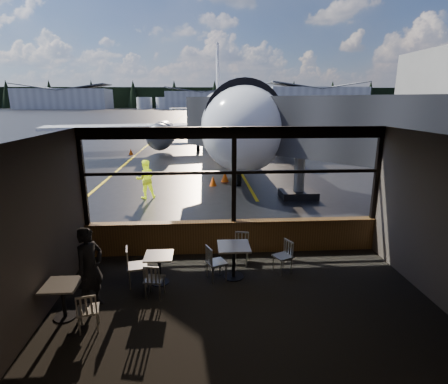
{
  "coord_description": "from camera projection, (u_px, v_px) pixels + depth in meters",
  "views": [
    {
      "loc": [
        -0.87,
        -9.1,
        4.15
      ],
      "look_at": [
        -0.2,
        1.0,
        1.5
      ],
      "focal_mm": 28.0,
      "sensor_mm": 36.0,
      "label": 1
    }
  ],
  "objects": [
    {
      "name": "cafe_table_mid",
      "position": [
        160.0,
        269.0,
        8.12
      ],
      "size": [
        0.64,
        0.64,
        0.71
      ],
      "primitive_type": null,
      "color": "#9A958D",
      "rests_on": "carpet_floor"
    },
    {
      "name": "window_transom",
      "position": [
        234.0,
        172.0,
        9.3
      ],
      "size": [
        8.0,
        0.1,
        0.08
      ],
      "primitive_type": "cube",
      "color": "black",
      "rests_on": "ground"
    },
    {
      "name": "carpet_floor",
      "position": [
        247.0,
        314.0,
        6.99
      ],
      "size": [
        8.0,
        6.0,
        0.01
      ],
      "primitive_type": "cube",
      "color": "black",
      "rests_on": "ground"
    },
    {
      "name": "chair_near_w",
      "position": [
        216.0,
        263.0,
        8.25
      ],
      "size": [
        0.62,
        0.62,
        0.88
      ],
      "primitive_type": null,
      "rotation": [
        0.0,
        0.0,
        -1.2
      ],
      "color": "beige",
      "rests_on": "carpet_floor"
    },
    {
      "name": "treeline",
      "position": [
        201.0,
        98.0,
        211.07
      ],
      "size": [
        360.0,
        3.0,
        12.0
      ],
      "primitive_type": "cube",
      "color": "black",
      "rests_on": "ground_plane"
    },
    {
      "name": "chair_left_s",
      "position": [
        88.0,
        310.0,
        6.44
      ],
      "size": [
        0.52,
        0.52,
        0.8
      ],
      "primitive_type": null,
      "rotation": [
        0.0,
        0.0,
        0.22
      ],
      "color": "beige",
      "rests_on": "carpet_floor"
    },
    {
      "name": "hangar_left",
      "position": [
        64.0,
        98.0,
        177.73
      ],
      "size": [
        45.0,
        18.0,
        11.0
      ],
      "primitive_type": null,
      "color": "silver",
      "rests_on": "ground_plane"
    },
    {
      "name": "jet_bridge",
      "position": [
        306.0,
        141.0,
        14.79
      ],
      "size": [
        9.37,
        11.45,
        5.0
      ],
      "primitive_type": null,
      "color": "#2C2C2F",
      "rests_on": "ground_plane"
    },
    {
      "name": "cafe_table_left",
      "position": [
        64.0,
        301.0,
        6.81
      ],
      "size": [
        0.66,
        0.66,
        0.73
      ],
      "primitive_type": null,
      "color": "gray",
      "rests_on": "carpet_floor"
    },
    {
      "name": "hangar_right",
      "position": [
        315.0,
        97.0,
        184.05
      ],
      "size": [
        50.0,
        20.0,
        12.0
      ],
      "primitive_type": null,
      "color": "silver",
      "rests_on": "ground_plane"
    },
    {
      "name": "fuel_tank_b",
      "position": [
        164.0,
        103.0,
        183.51
      ],
      "size": [
        8.0,
        8.0,
        6.0
      ],
      "primitive_type": "cylinder",
      "color": "silver",
      "rests_on": "ground_plane"
    },
    {
      "name": "chair_near_e",
      "position": [
        283.0,
        257.0,
        8.64
      ],
      "size": [
        0.6,
        0.6,
        0.82
      ],
      "primitive_type": null,
      "rotation": [
        0.0,
        0.0,
        2.02
      ],
      "color": "#BCB6A9",
      "rests_on": "carpet_floor"
    },
    {
      "name": "mullion_centre",
      "position": [
        234.0,
        176.0,
        9.33
      ],
      "size": [
        0.12,
        0.12,
        2.6
      ],
      "primitive_type": "cube",
      "color": "black",
      "rests_on": "ground"
    },
    {
      "name": "hangar_mid",
      "position": [
        202.0,
        99.0,
        187.19
      ],
      "size": [
        38.0,
        15.0,
        10.0
      ],
      "primitive_type": null,
      "color": "silver",
      "rests_on": "ground_plane"
    },
    {
      "name": "mullion_left",
      "position": [
        83.0,
        178.0,
        9.07
      ],
      "size": [
        0.12,
        0.12,
        2.6
      ],
      "primitive_type": "cube",
      "color": "black",
      "rests_on": "ground"
    },
    {
      "name": "cafe_table_near",
      "position": [
        234.0,
        261.0,
        8.37
      ],
      "size": [
        0.75,
        0.75,
        0.83
      ],
      "primitive_type": null,
      "color": "#A8A19A",
      "rests_on": "carpet_floor"
    },
    {
      "name": "fuel_tank_a",
      "position": [
        144.0,
        103.0,
        182.87
      ],
      "size": [
        8.0,
        8.0,
        6.0
      ],
      "primitive_type": "cylinder",
      "color": "silver",
      "rests_on": "ground_plane"
    },
    {
      "name": "chair_mid_s",
      "position": [
        155.0,
        280.0,
        7.54
      ],
      "size": [
        0.52,
        0.52,
        0.81
      ],
      "primitive_type": null,
      "rotation": [
        0.0,
        0.0,
        -0.19
      ],
      "color": "#ADA99C",
      "rests_on": "carpet_floor"
    },
    {
      "name": "ground_crew",
      "position": [
        145.0,
        179.0,
        15.22
      ],
      "size": [
        0.96,
        0.84,
        1.68
      ],
      "primitive_type": "imported",
      "rotation": [
        0.0,
        0.0,
        3.43
      ],
      "color": "#BFF219",
      "rests_on": "ground_plane"
    },
    {
      "name": "mullion_right",
      "position": [
        377.0,
        174.0,
        9.58
      ],
      "size": [
        0.12,
        0.12,
        2.6
      ],
      "primitive_type": "cube",
      "color": "black",
      "rests_on": "ground"
    },
    {
      "name": "ceiling",
      "position": [
        251.0,
        139.0,
        6.1
      ],
      "size": [
        8.0,
        6.0,
        0.04
      ],
      "primitive_type": "cube",
      "color": "#38332D",
      "rests_on": "ground"
    },
    {
      "name": "chair_near_n",
      "position": [
        241.0,
        249.0,
        9.1
      ],
      "size": [
        0.54,
        0.54,
        0.83
      ],
      "primitive_type": null,
      "rotation": [
        0.0,
        0.0,
        2.93
      ],
      "color": "#B6B1A4",
      "rests_on": "carpet_floor"
    },
    {
      "name": "cone_wing",
      "position": [
        131.0,
        152.0,
        27.69
      ],
      "size": [
        0.34,
        0.34,
        0.48
      ],
      "primitive_type": "cone",
      "color": "#E83D07",
      "rests_on": "ground_plane"
    },
    {
      "name": "wall_left",
      "position": [
        29.0,
        238.0,
        6.29
      ],
      "size": [
        0.04,
        6.0,
        3.5
      ],
      "primitive_type": "cube",
      "color": "#453D37",
      "rests_on": "ground"
    },
    {
      "name": "airliner",
      "position": [
        225.0,
        85.0,
        27.77
      ],
      "size": [
        29.79,
        35.61,
        10.78
      ],
      "primitive_type": null,
      "rotation": [
        0.0,
        0.0,
        -0.01
      ],
      "color": "white",
      "rests_on": "ground_plane"
    },
    {
      "name": "cone_nose",
      "position": [
        213.0,
        181.0,
        17.53
      ],
      "size": [
        0.36,
        0.36,
        0.49
      ],
      "primitive_type": "cone",
      "color": "#F86607",
      "rests_on": "ground_plane"
    },
    {
      "name": "window_header",
      "position": [
        234.0,
        133.0,
        9.04
      ],
      "size": [
        8.0,
        0.18,
        0.3
      ],
      "primitive_type": "cube",
      "color": "black",
      "rests_on": "ground"
    },
    {
      "name": "cone_extra",
      "position": [
        225.0,
        177.0,
        18.42
      ],
      "size": [
        0.4,
        0.4,
        0.55
      ],
      "primitive_type": "cone",
      "color": "orange",
      "rests_on": "ground_plane"
    },
    {
      "name": "fuel_tank_c",
      "position": [
        183.0,
        103.0,
        184.16
      ],
      "size": [
        8.0,
        8.0,
        6.0
      ],
      "primitive_type": "cylinder",
      "color": "silver",
      "rests_on": "ground_plane"
    },
    {
      "name": "ground_plane",
      "position": [
        203.0,
        113.0,
        125.72
      ],
      "size": [
        520.0,
        520.0,
        0.0
      ],
      "primitive_type": "plane",
      "color": "black",
      "rests_on": "ground"
    },
    {
      "name": "wall_back",
      "position": [
        287.0,
        337.0,
        3.65
      ],
      "size": [
        8.0,
        0.04,
        3.5
      ],
      "primitive_type": "cube",
      "color": "#453D37",
      "rests_on": "ground"
    },
    {
      "name": "passenger",
      "position": [
        90.0,
        268.0,
        7.06
      ],
      "size": [
        0.69,
        0.76,
        1.74
      ],
      "primitive_type": "imported",
      "rotation": [
        0.0,
        0.0,
        1.02
      ],
      "color": "black",
      "rests_on": "carpet_floor"
    },
    {
      "name": "chair_mid_w",
      "position": [
        137.0,
        266.0,
        8.01
      ],
      "size": [
        0.6,
        0.6,
        0.94
      ],
      "primitive_type": null,
      "rotation": [
        0.0,
        0.0,
        -1.38
      ],
      "color": "#BAB5A8",
      "rests_on": "carpet_floor"
    },
    {
      "name": "window_sill",
      "position": [
        233.0,
        237.0,
        9.77
      ],
      "size": [
        8.0,
        0.28,
        0.9
      ],
      "primitive_type": "cube",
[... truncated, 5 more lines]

